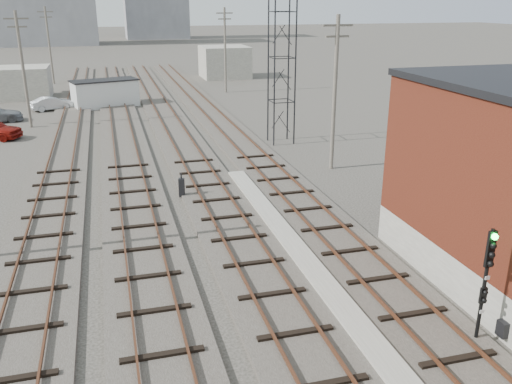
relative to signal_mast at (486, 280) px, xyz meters
name	(u,v)px	position (x,y,z in m)	size (l,w,h in m)	color
ground	(165,92)	(-3.70, 49.80, -2.15)	(320.00, 320.00, 0.00)	#282621
track_right	(228,131)	(-1.20, 28.80, -2.04)	(3.20, 90.00, 0.39)	#332D28
track_mid_right	(177,134)	(-5.20, 28.80, -2.04)	(3.20, 90.00, 0.39)	#332D28
track_mid_left	(123,138)	(-9.20, 28.80, -2.04)	(3.20, 90.00, 0.39)	#332D28
track_left	(66,141)	(-13.20, 28.80, -2.04)	(3.20, 90.00, 0.39)	#332D28
platform_curb	(328,292)	(-3.20, 3.80, -2.02)	(0.90, 28.00, 0.26)	gray
lattice_tower	(282,35)	(1.80, 24.80, 5.35)	(1.60, 1.60, 15.00)	black
utility_pole_left_b	(23,67)	(-16.20, 34.80, 2.65)	(1.80, 0.24, 9.00)	#595147
utility_pole_left_c	(49,43)	(-16.20, 59.80, 2.65)	(1.80, 0.24, 9.00)	#595147
utility_pole_right_a	(335,90)	(2.80, 17.80, 2.65)	(1.80, 0.24, 9.00)	#595147
utility_pole_right_b	(225,48)	(2.80, 47.80, 2.65)	(1.80, 0.24, 9.00)	#595147
shed_left	(9,83)	(-19.70, 49.80, -0.55)	(8.00, 5.00, 3.20)	gray
shed_right	(225,62)	(5.30, 59.80, -0.15)	(6.00, 6.00, 4.00)	gray
signal_mast	(486,280)	(0.00, 0.00, 0.00)	(0.40, 0.40, 3.73)	gray
switch_stand	(182,187)	(-6.75, 14.95, -1.54)	(0.36, 0.36, 1.28)	black
site_trailer	(105,93)	(-10.20, 42.40, -0.84)	(6.63, 4.21, 2.59)	silver
car_silver	(52,103)	(-15.07, 41.98, -1.53)	(1.31, 3.76, 1.24)	#B4B7BC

